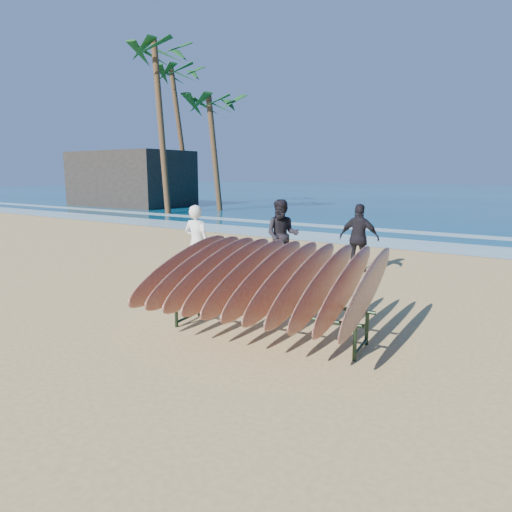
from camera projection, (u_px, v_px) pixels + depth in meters
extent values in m
plane|color=tan|center=(231.00, 315.00, 8.11)|extent=(120.00, 120.00, 0.00)
plane|color=white|center=(400.00, 244.00, 16.27)|extent=(160.00, 160.00, 0.00)
plane|color=white|center=(425.00, 233.00, 19.12)|extent=(160.00, 160.00, 0.00)
cylinder|color=black|center=(176.00, 312.00, 7.44)|extent=(0.06, 0.06, 0.50)
cylinder|color=black|center=(355.00, 343.00, 6.10)|extent=(0.06, 0.06, 0.50)
cylinder|color=black|center=(199.00, 302.00, 8.01)|extent=(0.06, 0.06, 0.50)
cylinder|color=black|center=(367.00, 328.00, 6.67)|extent=(0.06, 0.06, 0.50)
cylinder|color=black|center=(257.00, 310.00, 6.73)|extent=(3.19, 0.42, 0.06)
cylinder|color=black|center=(275.00, 299.00, 7.29)|extent=(3.19, 0.42, 0.06)
cylinder|color=black|center=(188.00, 317.00, 7.75)|extent=(0.12, 0.65, 0.04)
cylinder|color=black|center=(361.00, 347.00, 6.42)|extent=(0.12, 0.65, 0.04)
ellipsoid|color=#6D1307|center=(183.00, 267.00, 7.63)|extent=(0.39, 2.81, 1.17)
ellipsoid|color=#6D1307|center=(199.00, 269.00, 7.49)|extent=(0.39, 2.81, 1.17)
ellipsoid|color=#6D1307|center=(215.00, 271.00, 7.35)|extent=(0.39, 2.81, 1.17)
ellipsoid|color=#6D1307|center=(231.00, 272.00, 7.21)|extent=(0.39, 2.81, 1.17)
ellipsoid|color=#6D1307|center=(249.00, 274.00, 7.07)|extent=(0.39, 2.81, 1.17)
ellipsoid|color=#6D1307|center=(266.00, 276.00, 6.93)|extent=(0.39, 2.81, 1.17)
ellipsoid|color=#6D1307|center=(285.00, 279.00, 6.79)|extent=(0.39, 2.81, 1.17)
ellipsoid|color=#6D1307|center=(305.00, 281.00, 6.65)|extent=(0.39, 2.81, 1.17)
ellipsoid|color=#6D1307|center=(325.00, 283.00, 6.51)|extent=(0.39, 2.81, 1.17)
ellipsoid|color=#6D1307|center=(346.00, 286.00, 6.37)|extent=(0.39, 2.81, 1.17)
ellipsoid|color=#6D1307|center=(368.00, 288.00, 6.23)|extent=(0.39, 2.81, 1.17)
imported|color=white|center=(197.00, 243.00, 10.65)|extent=(0.69, 0.50, 1.77)
imported|color=black|center=(282.00, 235.00, 11.78)|extent=(1.08, 0.97, 1.83)
imported|color=black|center=(359.00, 238.00, 11.50)|extent=(1.05, 0.52, 1.74)
cube|color=#2D2823|center=(131.00, 179.00, 34.99)|extent=(9.20, 5.11, 4.09)
cylinder|color=brown|center=(161.00, 130.00, 27.22)|extent=(0.36, 1.02, 10.01)
cylinder|color=brown|center=(214.00, 155.00, 29.32)|extent=(0.36, 1.33, 7.29)
cylinder|color=brown|center=(180.00, 137.00, 34.42)|extent=(0.36, 2.00, 10.26)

